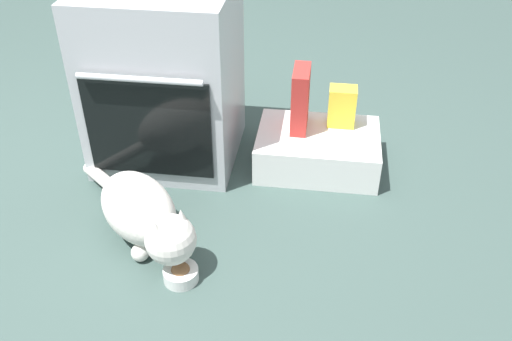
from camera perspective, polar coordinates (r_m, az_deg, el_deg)
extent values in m
plane|color=#384C47|center=(2.35, -12.06, -4.13)|extent=(8.00, 8.00, 0.00)
cube|color=#B7BABF|center=(2.50, -9.23, 9.40)|extent=(0.61, 0.55, 0.78)
cube|color=black|center=(2.31, -10.85, 4.12)|extent=(0.52, 0.01, 0.43)
cylinder|color=silver|center=(2.17, -11.76, 9.02)|extent=(0.49, 0.02, 0.02)
cube|color=white|center=(2.54, 6.23, 2.10)|extent=(0.54, 0.39, 0.17)
cylinder|color=white|center=(2.03, -7.60, -10.37)|extent=(0.12, 0.12, 0.05)
sphere|color=brown|center=(2.02, -7.64, -10.04)|extent=(0.07, 0.07, 0.07)
ellipsoid|color=silver|center=(2.15, -11.82, -3.73)|extent=(0.44, 0.44, 0.24)
sphere|color=silver|center=(1.97, -8.63, -6.92)|extent=(0.18, 0.18, 0.18)
cone|color=silver|center=(1.94, -7.54, -4.87)|extent=(0.06, 0.06, 0.08)
cone|color=silver|center=(1.91, -10.10, -6.00)|extent=(0.06, 0.06, 0.08)
cylinder|color=silver|center=(2.43, -15.15, -0.93)|extent=(0.27, 0.27, 0.11)
sphere|color=silver|center=(2.16, -8.52, -6.73)|extent=(0.07, 0.07, 0.07)
sphere|color=silver|center=(2.12, -11.63, -8.12)|extent=(0.07, 0.07, 0.07)
cube|color=#B72D28|center=(2.46, 4.51, 7.19)|extent=(0.07, 0.18, 0.28)
cube|color=yellow|center=(2.53, 8.69, 6.42)|extent=(0.12, 0.09, 0.18)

